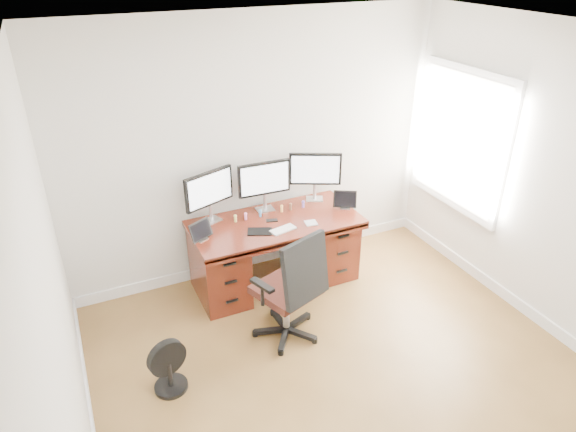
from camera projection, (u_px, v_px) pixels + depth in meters
name	position (u px, v px, depth m)	size (l,w,h in m)	color
ground	(368.00, 403.00, 4.04)	(4.50, 4.50, 0.00)	brown
back_wall	(257.00, 150.00, 5.20)	(4.00, 0.10, 2.70)	silver
desk	(275.00, 249.00, 5.31)	(1.70, 0.80, 0.75)	#4D1A0F
office_chair	(290.00, 304.00, 4.57)	(0.74, 0.74, 1.09)	black
floor_fan	(168.00, 367.00, 4.08)	(0.32, 0.27, 0.47)	black
monitor_left	(209.00, 190.00, 4.97)	(0.53, 0.23, 0.53)	silver
monitor_center	(264.00, 180.00, 5.18)	(0.55, 0.15, 0.53)	silver
monitor_right	(315.00, 171.00, 5.40)	(0.51, 0.27, 0.53)	silver
tablet_left	(201.00, 232.00, 4.76)	(0.24, 0.17, 0.19)	silver
tablet_right	(345.00, 201.00, 5.33)	(0.24, 0.18, 0.19)	silver
keyboard	(283.00, 230.00, 4.96)	(0.26, 0.11, 0.01)	white
trackpad	(311.00, 223.00, 5.08)	(0.11, 0.11, 0.01)	silver
drawing_tablet	(260.00, 232.00, 4.93)	(0.23, 0.15, 0.01)	black
phone	(272.00, 220.00, 5.12)	(0.11, 0.06, 0.01)	black
figurine_yellow	(235.00, 218.00, 5.09)	(0.03, 0.03, 0.08)	#DDDC65
figurine_pink	(246.00, 216.00, 5.13)	(0.03, 0.03, 0.08)	pink
figurine_blue	(260.00, 213.00, 5.19)	(0.03, 0.03, 0.08)	#5494D7
figurine_orange	(282.00, 208.00, 5.28)	(0.03, 0.03, 0.08)	#FFB854
figurine_brown	(291.00, 206.00, 5.31)	(0.03, 0.03, 0.08)	brown
figurine_purple	(303.00, 204.00, 5.37)	(0.03, 0.03, 0.08)	#8660CA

